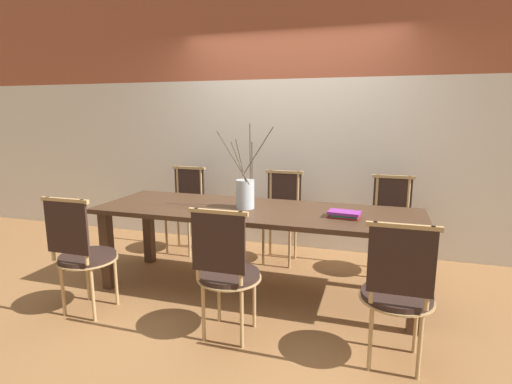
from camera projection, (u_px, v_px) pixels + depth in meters
ground_plane at (256, 290)px, 3.62m from camera, size 16.00×16.00×0.00m
wall_rear at (291, 111)px, 4.58m from camera, size 12.00×0.06×3.20m
dining_table at (256, 219)px, 3.49m from camera, size 2.82×0.90×0.76m
chair_near_leftend at (82, 251)px, 3.11m from camera, size 0.46×0.46×0.97m
chair_near_left at (226, 269)px, 2.76m from camera, size 0.46×0.46×0.97m
chair_near_center at (398, 290)px, 2.44m from camera, size 0.46×0.46×0.97m
chair_far_leftend at (185, 207)px, 4.60m from camera, size 0.46×0.46×0.97m
chair_far_left at (281, 214)px, 4.27m from camera, size 0.46×0.46×0.97m
chair_far_center at (391, 222)px, 3.94m from camera, size 0.46×0.46×0.97m
vase_centerpiece at (245, 193)px, 3.48m from camera, size 0.44×0.44×0.73m
book_stack at (344, 214)px, 3.19m from camera, size 0.26×0.20×0.05m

